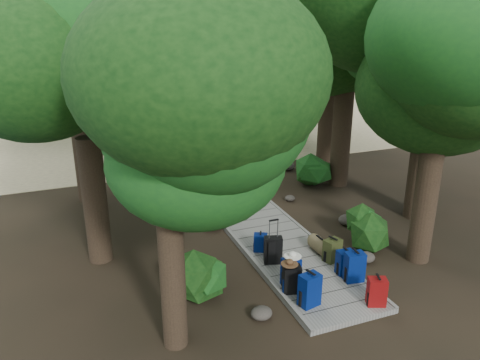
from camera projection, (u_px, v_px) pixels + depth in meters
name	position (u px, v px, depth m)	size (l,w,h in m)	color
ground	(255.00, 223.00, 13.41)	(120.00, 120.00, 0.00)	black
sand_beach	(149.00, 115.00, 27.45)	(40.00, 22.00, 0.02)	#D0BB8C
boardwalk	(242.00, 208.00, 14.27)	(2.00, 12.00, 0.12)	gray
backpack_left_a	(310.00, 288.00, 9.31)	(0.41, 0.28, 0.76)	navy
backpack_left_b	(292.00, 278.00, 9.77)	(0.36, 0.26, 0.67)	black
backpack_left_c	(291.00, 270.00, 10.03)	(0.38, 0.27, 0.70)	navy
backpack_left_d	(260.00, 242.00, 11.51)	(0.32, 0.23, 0.50)	navy
backpack_right_a	(377.00, 290.00, 9.34)	(0.36, 0.26, 0.65)	#7F0501
backpack_right_b	(354.00, 265.00, 10.18)	(0.41, 0.29, 0.74)	navy
backpack_right_c	(345.00, 261.00, 10.48)	(0.36, 0.26, 0.62)	navy
backpack_right_d	(332.00, 249.00, 11.03)	(0.39, 0.28, 0.60)	#3C4420
duffel_right_khaki	(319.00, 245.00, 11.50)	(0.36, 0.54, 0.36)	brown
suitcase_on_boardwalk	(273.00, 250.00, 10.93)	(0.42, 0.23, 0.65)	black
lone_suitcase_on_sand	(195.00, 143.00, 20.21)	(0.45, 0.26, 0.71)	black
hat_brown	(290.00, 262.00, 9.62)	(0.36, 0.36, 0.11)	#51351E
hat_white	(293.00, 254.00, 9.87)	(0.38, 0.38, 0.13)	silver
kayak	(93.00, 143.00, 21.09)	(0.62, 2.85, 0.29)	#A11B0D
sun_lounger	(233.00, 127.00, 23.53)	(0.52, 1.62, 0.52)	silver
tree_right_a	(439.00, 103.00, 10.14)	(4.60, 4.60, 7.67)	black
tree_right_b	(443.00, 22.00, 12.01)	(6.10, 6.10, 10.90)	black
tree_right_c	(348.00, 46.00, 14.87)	(5.41, 5.41, 9.36)	black
tree_right_d	(335.00, 15.00, 17.29)	(6.12, 6.12, 11.23)	black
tree_right_e	(295.00, 45.00, 19.49)	(4.92, 4.92, 8.85)	black
tree_right_f	(296.00, 41.00, 22.52)	(4.92, 4.92, 8.78)	black
tree_left_a	(167.00, 178.00, 7.45)	(3.83, 3.83, 6.38)	black
tree_left_b	(83.00, 94.00, 10.08)	(4.48, 4.48, 8.06)	black
tree_left_c	(73.00, 55.00, 13.57)	(5.19, 5.19, 9.03)	black
tree_back_a	(122.00, 28.00, 24.18)	(5.73, 5.73, 9.91)	black
tree_back_b	(172.00, 30.00, 26.13)	(5.36, 5.36, 9.56)	black
tree_back_c	(235.00, 39.00, 27.01)	(4.76, 4.76, 8.58)	black
tree_back_d	(45.00, 51.00, 22.87)	(4.70, 4.70, 7.84)	black
palm_right_a	(253.00, 69.00, 18.85)	(4.17, 4.17, 7.10)	#0F3910
palm_right_b	(264.00, 42.00, 23.86)	(4.45, 4.45, 8.61)	#0F3910
palm_right_c	(196.00, 57.00, 24.45)	(4.41, 4.41, 7.02)	#0F3910
palm_left_a	(69.00, 85.00, 17.09)	(4.02, 4.02, 6.40)	#0F3910
rock_left_a	(262.00, 313.00, 9.17)	(0.43, 0.39, 0.24)	#4C473F
rock_left_b	(188.00, 264.00, 11.00)	(0.34, 0.31, 0.19)	#4C473F
rock_left_c	(212.00, 225.00, 12.93)	(0.53, 0.47, 0.29)	#4C473F
rock_left_d	(160.00, 193.00, 15.40)	(0.27, 0.24, 0.15)	#4C473F
rock_right_a	(366.00, 257.00, 11.26)	(0.45, 0.41, 0.25)	#4C473F
rock_right_b	(347.00, 220.00, 13.26)	(0.52, 0.47, 0.29)	#4C473F
rock_right_c	(290.00, 198.00, 14.95)	(0.33, 0.29, 0.18)	#4C473F
rock_right_d	(287.00, 166.00, 17.87)	(0.57, 0.51, 0.31)	#4C473F
shrub_left_a	(199.00, 276.00, 9.62)	(1.25, 1.25, 1.12)	#174C1A
shrub_left_b	(192.00, 208.00, 13.53)	(0.78, 0.78, 0.70)	#174C1A
shrub_left_c	(136.00, 173.00, 15.95)	(1.14, 1.14, 1.02)	#174C1A
shrub_right_a	(365.00, 227.00, 11.96)	(1.14, 1.14, 1.02)	#174C1A
shrub_right_b	(311.00, 170.00, 16.11)	(1.24, 1.24, 1.12)	#174C1A
shrub_right_c	(237.00, 150.00, 19.08)	(0.88, 0.88, 0.79)	#174C1A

